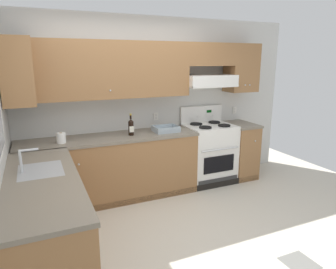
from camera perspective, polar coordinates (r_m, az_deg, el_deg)
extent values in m
plane|color=beige|center=(3.58, 0.34, -18.76)|extent=(7.04, 7.04, 0.00)
cube|color=slate|center=(3.47, 23.41, -21.19)|extent=(0.30, 0.30, 0.01)
cube|color=silver|center=(4.74, -2.69, 5.86)|extent=(4.68, 0.12, 2.55)
cube|color=olive|center=(4.24, -11.49, 11.80)|extent=(2.34, 0.34, 0.76)
cube|color=olive|center=(5.20, 13.61, 12.02)|extent=(0.49, 0.34, 0.76)
cube|color=olive|center=(4.83, 7.47, 14.66)|extent=(0.80, 0.34, 0.34)
cube|color=white|center=(4.81, 7.57, 10.01)|extent=(0.80, 0.46, 0.17)
cube|color=white|center=(4.63, 8.98, 8.89)|extent=(0.80, 0.03, 0.04)
sphere|color=silver|center=(4.08, -10.74, 8.10)|extent=(0.02, 0.02, 0.02)
sphere|color=silver|center=(5.04, 14.29, 8.97)|extent=(0.02, 0.02, 0.02)
sphere|color=silver|center=(5.10, 15.10, 8.97)|extent=(0.02, 0.02, 0.02)
cube|color=silver|center=(4.70, -2.29, 3.40)|extent=(0.08, 0.01, 0.12)
cube|color=silver|center=(4.69, -2.27, 3.66)|extent=(0.03, 0.00, 0.03)
cube|color=silver|center=(4.70, -2.26, 3.13)|extent=(0.03, 0.00, 0.03)
cube|color=silver|center=(5.42, 12.37, 4.47)|extent=(0.08, 0.01, 0.12)
cube|color=silver|center=(5.41, 12.41, 4.69)|extent=(0.03, 0.00, 0.03)
cube|color=silver|center=(5.41, 12.38, 4.23)|extent=(0.03, 0.00, 0.03)
cube|color=olive|center=(3.95, -26.44, 10.54)|extent=(0.34, 0.64, 0.76)
cube|color=olive|center=(4.36, -10.46, -6.44)|extent=(2.41, 0.61, 0.87)
cube|color=#756B5B|center=(4.23, -10.73, -0.64)|extent=(2.43, 0.63, 0.04)
cube|color=olive|center=(5.27, 13.17, -3.02)|extent=(0.40, 0.61, 0.87)
cube|color=#756B5B|center=(5.16, 13.44, 1.82)|extent=(0.43, 0.63, 0.04)
cube|color=black|center=(4.43, -1.83, -11.34)|extent=(3.54, 0.06, 0.09)
sphere|color=silver|center=(3.91, -16.38, -5.40)|extent=(0.03, 0.03, 0.03)
sphere|color=silver|center=(5.00, 16.05, -1.19)|extent=(0.03, 0.03, 0.03)
cube|color=olive|center=(3.12, -21.78, -15.81)|extent=(0.61, 1.89, 0.87)
cube|color=#756B5B|center=(2.93, -22.58, -8.01)|extent=(0.63, 1.91, 0.04)
cube|color=black|center=(3.34, -16.10, -21.13)|extent=(0.06, 1.85, 0.09)
cube|color=#999B9E|center=(3.15, -22.76, -6.23)|extent=(0.40, 0.48, 0.01)
cube|color=#28282B|center=(3.17, -22.64, -7.45)|extent=(0.34, 0.42, 0.14)
cylinder|color=silver|center=(3.12, -25.89, -4.55)|extent=(0.03, 0.03, 0.22)
cylinder|color=silver|center=(3.09, -24.61, -2.65)|extent=(0.16, 0.02, 0.02)
cube|color=white|center=(4.94, 7.69, -3.66)|extent=(0.76, 0.58, 0.91)
cube|color=black|center=(4.73, 9.54, -5.48)|extent=(0.53, 0.01, 0.26)
cylinder|color=silver|center=(4.64, 9.81, -2.77)|extent=(0.65, 0.02, 0.02)
cube|color=#333333|center=(4.83, 9.40, -8.67)|extent=(0.70, 0.01, 0.11)
cube|color=white|center=(4.83, 7.87, 1.61)|extent=(0.76, 0.58, 0.02)
cube|color=white|center=(5.03, 6.29, 3.72)|extent=(0.76, 0.04, 0.29)
cube|color=#053F0C|center=(5.07, 7.70, 4.34)|extent=(0.09, 0.01, 0.04)
cylinder|color=black|center=(4.62, 6.99, 1.32)|extent=(0.19, 0.19, 0.02)
cylinder|color=black|center=(4.62, 6.99, 1.25)|extent=(0.07, 0.07, 0.01)
cylinder|color=black|center=(4.80, 10.48, 1.67)|extent=(0.19, 0.19, 0.02)
cylinder|color=black|center=(4.80, 10.48, 1.60)|extent=(0.07, 0.07, 0.01)
cylinder|color=black|center=(4.86, 5.30, 1.98)|extent=(0.19, 0.19, 0.02)
cylinder|color=black|center=(4.86, 5.30, 1.91)|extent=(0.07, 0.07, 0.01)
cylinder|color=black|center=(5.03, 8.68, 2.29)|extent=(0.19, 0.19, 0.02)
cylinder|color=black|center=(5.03, 8.68, 2.22)|extent=(0.07, 0.07, 0.01)
cylinder|color=white|center=(4.92, 4.28, 3.24)|extent=(0.04, 0.02, 0.04)
cylinder|color=white|center=(4.98, 5.71, 3.35)|extent=(0.04, 0.02, 0.04)
cylinder|color=white|center=(5.05, 7.09, 3.46)|extent=(0.04, 0.02, 0.04)
cylinder|color=white|center=(5.13, 8.44, 3.57)|extent=(0.04, 0.02, 0.04)
cylinder|color=black|center=(4.24, -6.95, 1.14)|extent=(0.07, 0.07, 0.19)
cone|color=black|center=(4.22, -7.00, 2.64)|extent=(0.07, 0.07, 0.04)
cylinder|color=black|center=(4.21, -7.02, 3.38)|extent=(0.03, 0.03, 0.08)
cylinder|color=gold|center=(4.20, -7.03, 3.76)|extent=(0.03, 0.03, 0.02)
cube|color=silver|center=(4.21, -6.80, 0.98)|extent=(0.07, 0.00, 0.08)
cube|color=#9EADB7|center=(4.44, -0.39, 0.65)|extent=(0.28, 0.22, 0.02)
cube|color=#9EADB7|center=(4.32, 0.30, 0.73)|extent=(0.36, 0.01, 0.08)
cube|color=#9EADB7|center=(4.55, -1.05, 1.40)|extent=(0.36, 0.01, 0.08)
cube|color=#9EADB7|center=(4.37, -2.45, 0.87)|extent=(0.01, 0.25, 0.08)
cube|color=#9EADB7|center=(4.50, 1.60, 1.27)|extent=(0.01, 0.25, 0.08)
cylinder|color=white|center=(4.05, -19.42, -0.61)|extent=(0.11, 0.11, 0.13)
cylinder|color=#9E7A51|center=(4.03, -19.49, 0.25)|extent=(0.04, 0.04, 0.01)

